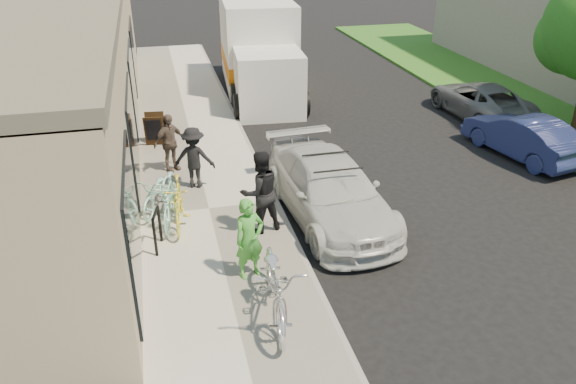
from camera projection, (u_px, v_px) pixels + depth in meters
ground at (335, 278)px, 10.45m from camera, size 120.00×120.00×0.00m
sidewalk at (209, 211)px, 12.59m from camera, size 3.00×34.00×0.15m
curb at (276, 204)px, 12.92m from camera, size 0.12×34.00×0.13m
storefront at (64, 73)px, 15.29m from camera, size 3.60×20.00×4.22m
bike_rack at (157, 226)px, 10.86m from camera, size 0.17×0.57×0.82m
sandwich_board at (154, 129)px, 15.75m from camera, size 0.59×0.60×0.88m
sedan_white at (330, 190)px, 12.20m from camera, size 2.19×4.74×1.38m
sedan_silver at (306, 165)px, 13.81m from camera, size 1.40×3.03×1.01m
moving_truck at (259, 52)px, 20.50m from camera, size 2.95×6.73×3.23m
far_car_blue at (522, 136)px, 15.32m from camera, size 1.90×3.73×1.17m
far_car_gray at (480, 100)px, 18.25m from camera, size 2.03×4.17×1.14m
tandem_bike at (276, 284)px, 9.02m from camera, size 1.03×2.35×1.20m
woman_rider at (249, 239)px, 9.94m from camera, size 0.65×0.53×1.54m
man_standing at (260, 192)px, 11.34m from camera, size 0.99×0.85×1.75m
cruiser_bike_a at (170, 201)px, 11.77m from camera, size 0.80×1.78×1.03m
cruiser_bike_b at (158, 192)px, 12.33m from camera, size 1.16×1.72×0.85m
cruiser_bike_c at (178, 203)px, 11.69m from camera, size 0.65×1.74×1.02m
bystander_a at (194, 158)px, 13.22m from camera, size 1.08×0.81×1.49m
bystander_b at (169, 143)px, 14.05m from camera, size 0.94×0.76×1.49m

